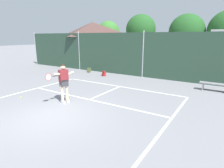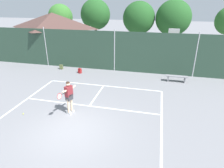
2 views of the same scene
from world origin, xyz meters
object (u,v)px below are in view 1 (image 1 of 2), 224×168
(tennis_ball, at_px, (21,97))
(backpack_red, at_px, (104,74))
(tennis_player, at_px, (64,80))
(backpack_olive, at_px, (89,70))
(courtside_bench, at_px, (215,85))
(basketball_hoop, at_px, (216,48))

(tennis_ball, bearing_deg, backpack_red, 86.18)
(tennis_player, xyz_separation_m, backpack_red, (-1.97, 6.12, -0.92))
(backpack_olive, bearing_deg, courtside_bench, -4.05)
(backpack_olive, distance_m, backpack_red, 2.11)
(basketball_hoop, distance_m, backpack_red, 8.27)
(basketball_hoop, relative_size, tennis_ball, 53.79)
(backpack_olive, height_order, courtside_bench, courtside_bench)
(basketball_hoop, height_order, backpack_red, basketball_hoop)
(basketball_hoop, distance_m, backpack_olive, 9.99)
(tennis_ball, bearing_deg, basketball_hoop, 50.85)
(tennis_player, distance_m, courtside_bench, 8.44)
(basketball_hoop, relative_size, courtside_bench, 2.22)
(basketball_hoop, bearing_deg, courtside_bench, -82.54)
(tennis_ball, bearing_deg, backpack_olive, 101.93)
(backpack_olive, height_order, backpack_red, same)
(tennis_player, distance_m, tennis_ball, 2.75)
(backpack_olive, relative_size, backpack_red, 1.00)
(tennis_player, distance_m, backpack_olive, 7.85)
(tennis_player, bearing_deg, courtside_bench, 45.55)
(tennis_player, relative_size, tennis_ball, 28.10)
(backpack_olive, relative_size, courtside_bench, 0.29)
(courtside_bench, bearing_deg, tennis_ball, -140.99)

